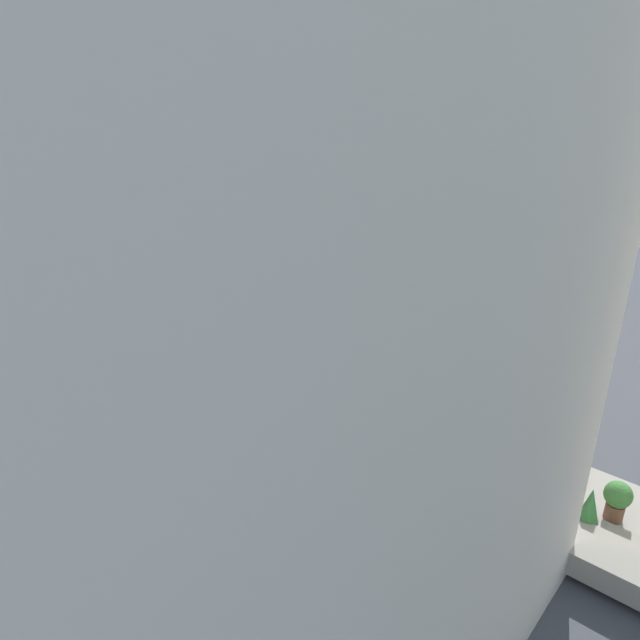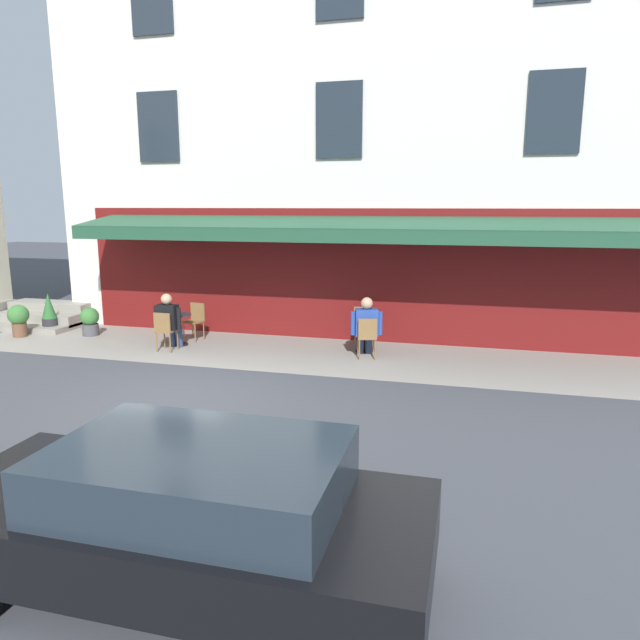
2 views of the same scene
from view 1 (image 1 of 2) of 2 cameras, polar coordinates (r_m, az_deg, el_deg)
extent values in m
plane|color=#42444C|center=(17.39, 9.70, -4.14)|extent=(70.00, 70.00, 0.00)
cube|color=gray|center=(16.82, -6.02, -4.88)|extent=(20.50, 3.20, 0.01)
cube|color=maroon|center=(15.04, -9.94, -1.86)|extent=(16.00, 0.06, 3.20)
cube|color=#235138|center=(15.06, -7.87, 3.44)|extent=(15.00, 1.70, 0.36)
cube|color=#235138|center=(15.66, -5.57, 3.43)|extent=(15.00, 0.04, 0.28)
cube|color=#232D38|center=(20.74, -25.41, 13.56)|extent=(1.10, 0.06, 1.70)
cube|color=#232D38|center=(16.65, -18.36, 12.76)|extent=(1.10, 0.06, 1.70)
cube|color=#232D38|center=(12.94, -7.13, 11.09)|extent=(1.10, 0.06, 1.70)
cube|color=#232D38|center=(10.08, 11.31, 7.42)|extent=(1.10, 0.06, 1.70)
cube|color=#232D38|center=(20.58, -26.91, 21.76)|extent=(1.10, 0.06, 1.70)
cube|color=#232D38|center=(16.44, -19.75, 23.06)|extent=(1.10, 0.06, 1.70)
cube|color=#232D38|center=(12.68, -7.85, 24.47)|extent=(1.10, 0.06, 1.70)
cube|color=#232D38|center=(9.74, 12.80, 24.67)|extent=(1.10, 0.06, 1.70)
cube|color=gray|center=(12.13, 27.02, -19.79)|extent=(2.40, 1.40, 0.15)
cube|color=gray|center=(11.77, 26.68, -20.25)|extent=(2.40, 1.05, 0.30)
cube|color=gray|center=(11.41, 26.31, -20.74)|extent=(2.40, 0.70, 0.45)
cylinder|color=black|center=(16.07, -5.47, -6.24)|extent=(0.40, 0.40, 0.03)
cylinder|color=black|center=(15.90, -5.52, -5.15)|extent=(0.06, 0.06, 0.72)
cylinder|color=#2D2D33|center=(15.73, -5.57, -3.95)|extent=(0.60, 0.60, 0.03)
cylinder|color=olive|center=(16.33, -5.36, -4.88)|extent=(0.03, 0.03, 0.45)
cylinder|color=olive|center=(16.18, -4.31, -5.13)|extent=(0.03, 0.03, 0.45)
cylinder|color=olive|center=(16.59, -4.77, -4.39)|extent=(0.03, 0.03, 0.45)
cylinder|color=olive|center=(16.44, -3.74, -4.62)|extent=(0.03, 0.03, 0.45)
cube|color=olive|center=(16.27, -4.57, -3.99)|extent=(0.49, 0.49, 0.04)
cube|color=olive|center=(16.31, -4.29, -3.01)|extent=(0.40, 0.15, 0.42)
cylinder|color=olive|center=(15.61, -5.70, -6.31)|extent=(0.03, 0.03, 0.45)
cylinder|color=olive|center=(15.77, -6.76, -6.03)|extent=(0.03, 0.03, 0.45)
cylinder|color=olive|center=(15.36, -6.37, -6.86)|extent=(0.03, 0.03, 0.45)
cylinder|color=olive|center=(15.52, -7.44, -6.56)|extent=(0.03, 0.03, 0.45)
cube|color=olive|center=(15.44, -6.61, -5.64)|extent=(0.49, 0.49, 0.04)
cube|color=olive|center=(15.20, -7.01, -5.17)|extent=(0.40, 0.14, 0.42)
cylinder|color=black|center=(14.05, 8.78, -11.11)|extent=(0.40, 0.40, 0.03)
cylinder|color=black|center=(13.87, 8.87, -9.92)|extent=(0.06, 0.06, 0.72)
cylinder|color=#2D2D33|center=(13.67, 8.96, -8.60)|extent=(0.60, 0.60, 0.03)
cylinder|color=olive|center=(14.29, 9.10, -9.50)|extent=(0.03, 0.03, 0.45)
cylinder|color=olive|center=(14.14, 10.27, -9.96)|extent=(0.03, 0.03, 0.45)
cylinder|color=olive|center=(14.54, 9.84, -8.94)|extent=(0.03, 0.03, 0.45)
cylinder|color=olive|center=(14.39, 11.00, -9.39)|extent=(0.03, 0.03, 0.45)
cube|color=olive|center=(14.21, 10.12, -8.61)|extent=(0.41, 0.41, 0.04)
cube|color=olive|center=(14.23, 10.58, -7.52)|extent=(0.40, 0.05, 0.42)
cylinder|color=olive|center=(13.61, 8.24, -11.26)|extent=(0.03, 0.03, 0.45)
cylinder|color=olive|center=(13.80, 7.21, -10.66)|extent=(0.03, 0.03, 0.45)
cylinder|color=olive|center=(13.40, 7.20, -11.79)|extent=(0.03, 0.03, 0.45)
cylinder|color=olive|center=(13.60, 6.17, -11.18)|extent=(0.03, 0.03, 0.45)
cube|color=olive|center=(13.46, 7.26, -10.36)|extent=(0.47, 0.47, 0.04)
cube|color=olive|center=(13.23, 6.75, -9.80)|extent=(0.40, 0.12, 0.42)
cylinder|color=navy|center=(16.11, -5.54, -5.25)|extent=(0.15, 0.15, 0.47)
cylinder|color=navy|center=(16.13, -5.27, -4.20)|extent=(0.25, 0.37, 0.16)
cylinder|color=navy|center=(16.03, -4.95, -5.39)|extent=(0.15, 0.15, 0.47)
cylinder|color=navy|center=(16.04, -4.68, -4.33)|extent=(0.25, 0.37, 0.16)
cube|color=#28479E|center=(16.09, -4.71, -3.09)|extent=(0.54, 0.40, 0.58)
sphere|color=tan|center=(15.91, -4.76, -1.72)|extent=(0.26, 0.26, 0.26)
cylinder|color=#28479E|center=(16.23, -5.61, -2.95)|extent=(0.10, 0.10, 0.52)
cylinder|color=#28479E|center=(15.97, -3.79, -3.34)|extent=(0.10, 0.10, 0.52)
cylinder|color=navy|center=(14.08, 8.87, -9.96)|extent=(0.15, 0.15, 0.47)
cylinder|color=navy|center=(14.07, 9.31, -8.80)|extent=(0.16, 0.34, 0.16)
cylinder|color=navy|center=(14.01, 9.51, -10.21)|extent=(0.15, 0.15, 0.47)
cylinder|color=navy|center=(13.99, 9.95, -9.04)|extent=(0.16, 0.34, 0.16)
cube|color=black|center=(14.01, 10.08, -7.65)|extent=(0.47, 0.27, 0.57)
sphere|color=tan|center=(13.81, 10.20, -6.18)|extent=(0.25, 0.25, 0.25)
cylinder|color=black|center=(14.14, 9.09, -7.34)|extent=(0.10, 0.10, 0.50)
cylinder|color=black|center=(13.90, 11.08, -8.08)|extent=(0.10, 0.10, 0.50)
cylinder|color=brown|center=(12.92, 26.49, -16.18)|extent=(0.34, 0.34, 0.35)
sphere|color=#3D7A38|center=(12.70, 26.81, -14.79)|extent=(0.51, 0.51, 0.51)
cylinder|color=#2D2D33|center=(12.36, 24.20, -17.70)|extent=(0.39, 0.39, 0.35)
cone|color=#2D6B33|center=(12.06, 24.60, -15.84)|extent=(0.37, 0.37, 0.67)
cylinder|color=#4C4C51|center=(12.79, 18.51, -15.33)|extent=(0.40, 0.40, 0.30)
sphere|color=#3D7A38|center=(12.59, 18.71, -14.10)|extent=(0.46, 0.46, 0.46)
cube|color=black|center=(21.99, 10.63, 3.31)|extent=(4.31, 1.81, 0.55)
cube|color=#232D38|center=(21.92, 10.28, 4.69)|extent=(2.41, 1.61, 0.48)
cylinder|color=black|center=(20.79, 12.88, 1.13)|extent=(0.60, 0.20, 0.60)
cylinder|color=black|center=(22.14, 14.86, 2.29)|extent=(0.60, 0.20, 0.60)
cylinder|color=black|center=(22.16, 6.30, 2.96)|extent=(0.60, 0.20, 0.60)
cylinder|color=black|center=(23.43, 8.54, 3.96)|extent=(0.60, 0.20, 0.60)
camera|label=2|loc=(25.82, 11.28, 12.40)|focal=32.34mm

